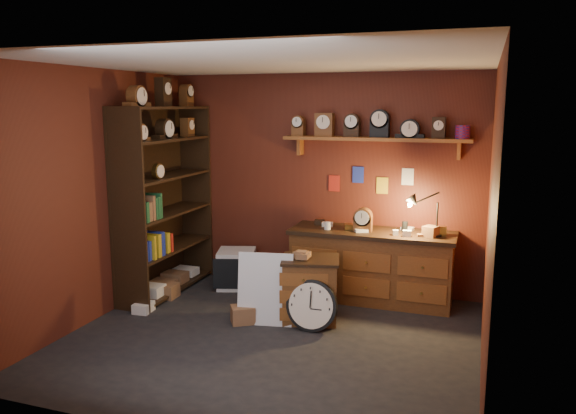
# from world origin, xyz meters

# --- Properties ---
(floor) EXTENTS (4.00, 4.00, 0.00)m
(floor) POSITION_xyz_m (0.00, 0.00, 0.00)
(floor) COLOR black
(floor) RESTS_ON ground
(room_shell) EXTENTS (4.02, 3.62, 2.71)m
(room_shell) POSITION_xyz_m (0.04, 0.11, 1.72)
(room_shell) COLOR #5A2315
(room_shell) RESTS_ON ground
(shelving_unit) EXTENTS (0.47, 1.60, 2.58)m
(shelving_unit) POSITION_xyz_m (-1.79, 0.98, 1.25)
(shelving_unit) COLOR black
(shelving_unit) RESTS_ON ground
(workbench) EXTENTS (1.93, 0.66, 1.36)m
(workbench) POSITION_xyz_m (0.73, 1.47, 0.47)
(workbench) COLOR brown
(workbench) RESTS_ON ground
(low_cabinet) EXTENTS (0.71, 0.65, 0.78)m
(low_cabinet) POSITION_xyz_m (0.23, 0.62, 0.38)
(low_cabinet) COLOR brown
(low_cabinet) RESTS_ON ground
(big_round_clock) EXTENTS (0.54, 0.17, 0.54)m
(big_round_clock) POSITION_xyz_m (0.32, 0.35, 0.26)
(big_round_clock) COLOR black
(big_round_clock) RESTS_ON ground
(white_panel) EXTENTS (0.61, 0.27, 0.78)m
(white_panel) POSITION_xyz_m (-0.20, 0.37, 0.00)
(white_panel) COLOR silver
(white_panel) RESTS_ON ground
(mini_fridge) EXTENTS (0.58, 0.60, 0.48)m
(mini_fridge) POSITION_xyz_m (-1.00, 1.39, 0.24)
(mini_fridge) COLOR silver
(mini_fridge) RESTS_ON ground
(floor_box_a) EXTENTS (0.28, 0.24, 0.17)m
(floor_box_a) POSITION_xyz_m (-1.65, 0.74, 0.08)
(floor_box_a) COLOR brown
(floor_box_a) RESTS_ON ground
(floor_box_b) EXTENTS (0.20, 0.23, 0.11)m
(floor_box_b) POSITION_xyz_m (-1.62, 0.22, 0.05)
(floor_box_b) COLOR white
(floor_box_b) RESTS_ON ground
(floor_box_c) EXTENTS (0.32, 0.30, 0.18)m
(floor_box_c) POSITION_xyz_m (-0.43, 0.30, 0.09)
(floor_box_c) COLOR brown
(floor_box_c) RESTS_ON ground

